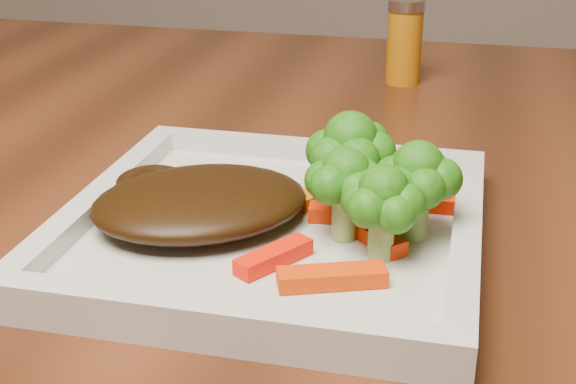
# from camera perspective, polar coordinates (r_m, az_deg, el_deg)

# --- Properties ---
(plate) EXTENTS (0.27, 0.27, 0.01)m
(plate) POSITION_cam_1_polar(r_m,az_deg,el_deg) (0.54, -1.04, -2.92)
(plate) COLOR silver
(plate) RESTS_ON dining_table
(steak) EXTENTS (0.18, 0.17, 0.03)m
(steak) POSITION_cam_1_polar(r_m,az_deg,el_deg) (0.54, -6.27, -0.71)
(steak) COLOR black
(steak) RESTS_ON plate
(broccoli_0) EXTENTS (0.07, 0.07, 0.07)m
(broccoli_0) POSITION_cam_1_polar(r_m,az_deg,el_deg) (0.54, 4.41, 1.91)
(broccoli_0) COLOR #3F7814
(broccoli_0) RESTS_ON plate
(broccoli_1) EXTENTS (0.06, 0.06, 0.06)m
(broccoli_1) POSITION_cam_1_polar(r_m,az_deg,el_deg) (0.51, 9.13, 0.02)
(broccoli_1) COLOR #1C6510
(broccoli_1) RESTS_ON plate
(broccoli_2) EXTENTS (0.07, 0.07, 0.06)m
(broccoli_2) POSITION_cam_1_polar(r_m,az_deg,el_deg) (0.49, 6.72, -1.54)
(broccoli_2) COLOR #276F12
(broccoli_2) RESTS_ON plate
(broccoli_3) EXTENTS (0.06, 0.06, 0.06)m
(broccoli_3) POSITION_cam_1_polar(r_m,az_deg,el_deg) (0.51, 4.07, -0.15)
(broccoli_3) COLOR #386C12
(broccoli_3) RESTS_ON plate
(carrot_0) EXTENTS (0.07, 0.04, 0.01)m
(carrot_0) POSITION_cam_1_polar(r_m,az_deg,el_deg) (0.46, 3.14, -6.06)
(carrot_0) COLOR #DE3703
(carrot_0) RESTS_ON plate
(carrot_2) EXTENTS (0.04, 0.05, 0.01)m
(carrot_2) POSITION_cam_1_polar(r_m,az_deg,el_deg) (0.49, -1.02, -4.62)
(carrot_2) COLOR #FF1804
(carrot_2) RESTS_ON plate
(carrot_3) EXTENTS (0.05, 0.01, 0.01)m
(carrot_3) POSITION_cam_1_polar(r_m,az_deg,el_deg) (0.56, 10.57, -0.81)
(carrot_3) COLOR #F91F04
(carrot_3) RESTS_ON plate
(carrot_4) EXTENTS (0.05, 0.06, 0.01)m
(carrot_4) POSITION_cam_1_polar(r_m,az_deg,el_deg) (0.57, 3.02, 0.09)
(carrot_4) COLOR orange
(carrot_4) RESTS_ON plate
(carrot_5) EXTENTS (0.05, 0.04, 0.01)m
(carrot_5) POSITION_cam_1_polar(r_m,az_deg,el_deg) (0.51, 6.19, -3.10)
(carrot_5) COLOR red
(carrot_5) RESTS_ON plate
(carrot_6) EXTENTS (0.06, 0.02, 0.01)m
(carrot_6) POSITION_cam_1_polar(r_m,az_deg,el_deg) (0.54, 4.71, -1.56)
(carrot_6) COLOR red
(carrot_6) RESTS_ON plate
(spice_shaker) EXTENTS (0.04, 0.04, 0.09)m
(spice_shaker) POSITION_cam_1_polar(r_m,az_deg,el_deg) (0.90, 8.28, 10.53)
(spice_shaker) COLOR #A55E09
(spice_shaker) RESTS_ON dining_table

